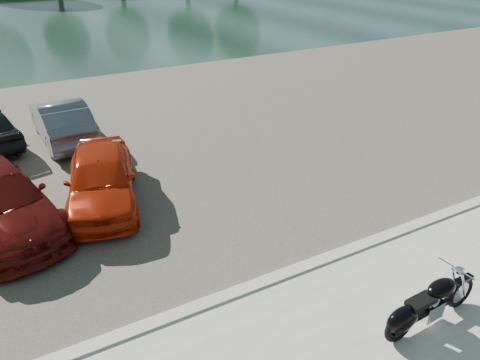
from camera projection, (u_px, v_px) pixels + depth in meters
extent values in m
plane|color=#595447|center=(381.00, 325.00, 8.72)|extent=(200.00, 200.00, 0.00)
cube|color=#A7A39D|center=(316.00, 264.00, 10.24)|extent=(60.00, 0.30, 0.14)
cube|color=#413C34|center=(166.00, 132.00, 17.23)|extent=(60.00, 18.00, 0.04)
cube|color=#1B312C|center=(42.00, 22.00, 39.70)|extent=(120.00, 40.00, 0.00)
torus|color=black|center=(460.00, 292.00, 8.87)|extent=(0.68, 0.15, 0.68)
torus|color=black|center=(399.00, 325.00, 8.11)|extent=(0.68, 0.15, 0.68)
cylinder|color=#B2B2B7|center=(460.00, 292.00, 8.87)|extent=(0.46, 0.08, 0.46)
cylinder|color=#B2B2B7|center=(399.00, 325.00, 8.11)|extent=(0.46, 0.08, 0.46)
cylinder|color=silver|center=(463.00, 285.00, 8.59)|extent=(0.33, 0.06, 0.63)
cylinder|color=silver|center=(454.00, 279.00, 8.74)|extent=(0.33, 0.06, 0.63)
cylinder|color=silver|center=(456.00, 269.00, 8.40)|extent=(0.07, 0.75, 0.04)
sphere|color=silver|center=(459.00, 270.00, 8.49)|extent=(0.17, 0.17, 0.16)
sphere|color=silver|center=(461.00, 269.00, 8.52)|extent=(0.11, 0.11, 0.11)
cube|color=black|center=(463.00, 279.00, 8.73)|extent=(0.46, 0.16, 0.06)
cube|color=black|center=(430.00, 310.00, 8.52)|extent=(1.20, 0.15, 0.08)
cube|color=silver|center=(429.00, 309.00, 8.47)|extent=(0.46, 0.34, 0.34)
cylinder|color=silver|center=(435.00, 298.00, 8.42)|extent=(0.25, 0.19, 0.27)
cylinder|color=silver|center=(428.00, 302.00, 8.33)|extent=(0.25, 0.19, 0.27)
ellipsoid|color=black|center=(442.00, 288.00, 8.40)|extent=(0.69, 0.39, 0.32)
cube|color=black|center=(421.00, 301.00, 8.18)|extent=(0.56, 0.30, 0.10)
ellipsoid|color=black|center=(402.00, 319.00, 8.08)|extent=(0.74, 0.36, 0.50)
cube|color=black|center=(400.00, 323.00, 8.09)|extent=(0.41, 0.20, 0.30)
cylinder|color=silver|center=(410.00, 315.00, 8.51)|extent=(1.10, 0.13, 0.09)
cylinder|color=silver|center=(410.00, 311.00, 8.47)|extent=(1.10, 0.13, 0.09)
cylinder|color=#B2B2B7|center=(431.00, 326.00, 8.39)|extent=(0.03, 0.14, 0.22)
imported|color=red|center=(101.00, 178.00, 12.32)|extent=(2.79, 4.64, 1.48)
imported|color=slate|center=(62.00, 121.00, 16.21)|extent=(1.65, 4.44, 1.45)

